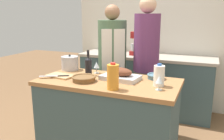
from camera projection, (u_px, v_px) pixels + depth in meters
name	position (u px, v px, depth m)	size (l,w,h in m)	color
kitchen_island	(108.00, 121.00, 2.44)	(1.38, 0.69, 0.88)	#3D565B
back_counter	(145.00, 83.00, 3.74)	(2.06, 0.60, 0.89)	#3D565B
back_wall	(152.00, 29.00, 3.86)	(2.56, 0.10, 2.55)	silver
roasting_pan	(121.00, 75.00, 2.34)	(0.40, 0.28, 0.12)	#BCBCC1
wicker_basket	(84.00, 78.00, 2.29)	(0.24, 0.24, 0.05)	brown
cutting_board	(60.00, 76.00, 2.46)	(0.31, 0.20, 0.02)	tan
stock_pot	(70.00, 63.00, 2.75)	(0.20, 0.20, 0.18)	#B7B7BC
mixing_bowl	(156.00, 76.00, 2.38)	(0.18, 0.18, 0.05)	slate
juice_jug	(113.00, 77.00, 2.03)	(0.10, 0.10, 0.24)	orange
milk_jug	(159.00, 76.00, 2.13)	(0.10, 0.10, 0.21)	white
wine_bottle_green	(88.00, 65.00, 2.50)	(0.07, 0.07, 0.27)	black
wine_glass_left	(159.00, 80.00, 2.02)	(0.06, 0.06, 0.13)	silver
wine_glass_right	(97.00, 65.00, 2.59)	(0.06, 0.06, 0.13)	silver
knife_chef	(55.00, 76.00, 2.41)	(0.28, 0.17, 0.01)	#B7B7BC
stand_mixer	(136.00, 46.00, 3.62)	(0.18, 0.14, 0.36)	#B22323
condiment_bottle_tall	(115.00, 49.00, 3.92)	(0.06, 0.06, 0.13)	#B28E2D
condiment_bottle_short	(151.00, 51.00, 3.43)	(0.06, 0.06, 0.21)	#234C28
person_cook_aproned	(112.00, 63.00, 3.06)	(0.39, 0.40, 1.63)	beige
person_cook_guest	(146.00, 60.00, 2.90)	(0.31, 0.31, 1.72)	beige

